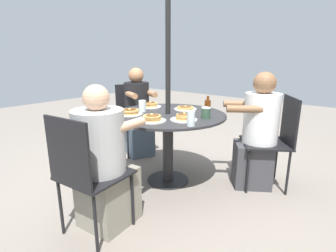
{
  "coord_description": "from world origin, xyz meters",
  "views": [
    {
      "loc": [
        2.02,
        1.68,
        1.33
      ],
      "look_at": [
        0.0,
        0.0,
        0.62
      ],
      "focal_mm": 28.0,
      "sensor_mm": 36.0,
      "label": 1
    }
  ],
  "objects_px": {
    "pancake_plate_a": "(152,119)",
    "coffee_cup": "(206,113)",
    "pancake_plate_c": "(185,108)",
    "drinking_glass_b": "(191,119)",
    "patio_chair_north": "(85,170)",
    "patio_chair_east": "(275,136)",
    "diner_east": "(257,136)",
    "patio_chair_south": "(134,113)",
    "pancake_plate_e": "(184,118)",
    "syrup_bottle": "(208,105)",
    "pancake_plate_b": "(130,112)",
    "diner_north": "(104,165)",
    "drinking_glass_a": "(142,106)",
    "diner_south": "(138,116)",
    "pancake_plate_d": "(150,105)",
    "patio_table": "(168,127)"
  },
  "relations": [
    {
      "from": "diner_south",
      "to": "drinking_glass_a",
      "type": "bearing_deg",
      "value": 74.19
    },
    {
      "from": "diner_east",
      "to": "drinking_glass_a",
      "type": "relative_size",
      "value": 9.71
    },
    {
      "from": "patio_chair_north",
      "to": "diner_north",
      "type": "distance_m",
      "value": 0.18
    },
    {
      "from": "patio_chair_north",
      "to": "drinking_glass_b",
      "type": "height_order",
      "value": "patio_chair_north"
    },
    {
      "from": "diner_south",
      "to": "pancake_plate_b",
      "type": "xyz_separation_m",
      "value": [
        0.65,
        0.57,
        0.23
      ]
    },
    {
      "from": "pancake_plate_e",
      "to": "patio_chair_east",
      "type": "bearing_deg",
      "value": 140.36
    },
    {
      "from": "pancake_plate_e",
      "to": "patio_table",
      "type": "bearing_deg",
      "value": -113.14
    },
    {
      "from": "pancake_plate_c",
      "to": "drinking_glass_b",
      "type": "distance_m",
      "value": 0.7
    },
    {
      "from": "pancake_plate_a",
      "to": "patio_chair_east",
      "type": "bearing_deg",
      "value": 139.46
    },
    {
      "from": "patio_chair_north",
      "to": "diner_north",
      "type": "height_order",
      "value": "diner_north"
    },
    {
      "from": "pancake_plate_a",
      "to": "pancake_plate_d",
      "type": "relative_size",
      "value": 1.0
    },
    {
      "from": "patio_chair_east",
      "to": "pancake_plate_e",
      "type": "bearing_deg",
      "value": 106.33
    },
    {
      "from": "pancake_plate_e",
      "to": "diner_north",
      "type": "bearing_deg",
      "value": -13.8
    },
    {
      "from": "patio_chair_north",
      "to": "pancake_plate_d",
      "type": "height_order",
      "value": "patio_chair_north"
    },
    {
      "from": "patio_chair_east",
      "to": "pancake_plate_c",
      "type": "bearing_deg",
      "value": 75.98
    },
    {
      "from": "pancake_plate_a",
      "to": "patio_chair_north",
      "type": "bearing_deg",
      "value": 2.34
    },
    {
      "from": "pancake_plate_a",
      "to": "diner_south",
      "type": "bearing_deg",
      "value": -127.24
    },
    {
      "from": "patio_chair_north",
      "to": "coffee_cup",
      "type": "bearing_deg",
      "value": 70.0
    },
    {
      "from": "diner_east",
      "to": "patio_chair_south",
      "type": "xyz_separation_m",
      "value": [
        0.07,
        -1.75,
        -0.0
      ]
    },
    {
      "from": "patio_table",
      "to": "patio_chair_south",
      "type": "xyz_separation_m",
      "value": [
        -0.44,
        -1.0,
        -0.07
      ]
    },
    {
      "from": "diner_east",
      "to": "pancake_plate_a",
      "type": "relative_size",
      "value": 4.75
    },
    {
      "from": "patio_chair_south",
      "to": "pancake_plate_a",
      "type": "distance_m",
      "value": 1.36
    },
    {
      "from": "pancake_plate_d",
      "to": "drinking_glass_b",
      "type": "xyz_separation_m",
      "value": [
        0.39,
        0.84,
        0.04
      ]
    },
    {
      "from": "patio_chair_east",
      "to": "drinking_glass_b",
      "type": "height_order",
      "value": "patio_chair_east"
    },
    {
      "from": "coffee_cup",
      "to": "diner_north",
      "type": "bearing_deg",
      "value": -16.94
    },
    {
      "from": "patio_chair_east",
      "to": "pancake_plate_e",
      "type": "relative_size",
      "value": 3.78
    },
    {
      "from": "diner_east",
      "to": "coffee_cup",
      "type": "xyz_separation_m",
      "value": [
        0.43,
        -0.35,
        0.26
      ]
    },
    {
      "from": "pancake_plate_d",
      "to": "syrup_bottle",
      "type": "distance_m",
      "value": 0.66
    },
    {
      "from": "patio_chair_north",
      "to": "patio_chair_east",
      "type": "height_order",
      "value": "same"
    },
    {
      "from": "pancake_plate_a",
      "to": "coffee_cup",
      "type": "bearing_deg",
      "value": 143.51
    },
    {
      "from": "patio_chair_north",
      "to": "drinking_glass_a",
      "type": "height_order",
      "value": "patio_chair_north"
    },
    {
      "from": "pancake_plate_b",
      "to": "diner_north",
      "type": "bearing_deg",
      "value": 30.72
    },
    {
      "from": "diner_north",
      "to": "pancake_plate_b",
      "type": "relative_size",
      "value": 4.55
    },
    {
      "from": "diner_east",
      "to": "patio_chair_south",
      "type": "relative_size",
      "value": 1.25
    },
    {
      "from": "patio_chair_north",
      "to": "drinking_glass_a",
      "type": "xyz_separation_m",
      "value": [
        -0.99,
        -0.4,
        0.27
      ]
    },
    {
      "from": "pancake_plate_c",
      "to": "diner_south",
      "type": "bearing_deg",
      "value": -95.62
    },
    {
      "from": "patio_chair_north",
      "to": "syrup_bottle",
      "type": "distance_m",
      "value": 1.53
    },
    {
      "from": "patio_chair_south",
      "to": "coffee_cup",
      "type": "distance_m",
      "value": 1.47
    },
    {
      "from": "patio_chair_south",
      "to": "pancake_plate_b",
      "type": "height_order",
      "value": "patio_chair_south"
    },
    {
      "from": "patio_chair_north",
      "to": "diner_south",
      "type": "distance_m",
      "value": 1.74
    },
    {
      "from": "drinking_glass_b",
      "to": "diner_south",
      "type": "bearing_deg",
      "value": -115.56
    },
    {
      "from": "pancake_plate_b",
      "to": "coffee_cup",
      "type": "xyz_separation_m",
      "value": [
        -0.36,
        0.67,
        0.03
      ]
    },
    {
      "from": "diner_east",
      "to": "syrup_bottle",
      "type": "distance_m",
      "value": 0.61
    },
    {
      "from": "pancake_plate_b",
      "to": "pancake_plate_c",
      "type": "relative_size",
      "value": 1.0
    },
    {
      "from": "patio_chair_north",
      "to": "patio_chair_east",
      "type": "xyz_separation_m",
      "value": [
        -1.69,
        0.78,
        0.0
      ]
    },
    {
      "from": "diner_north",
      "to": "diner_east",
      "type": "height_order",
      "value": "diner_east"
    },
    {
      "from": "diner_east",
      "to": "patio_table",
      "type": "bearing_deg",
      "value": 90.0
    },
    {
      "from": "diner_north",
      "to": "pancake_plate_a",
      "type": "height_order",
      "value": "diner_north"
    },
    {
      "from": "patio_chair_east",
      "to": "pancake_plate_a",
      "type": "distance_m",
      "value": 1.27
    },
    {
      "from": "diner_east",
      "to": "pancake_plate_e",
      "type": "height_order",
      "value": "diner_east"
    }
  ]
}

